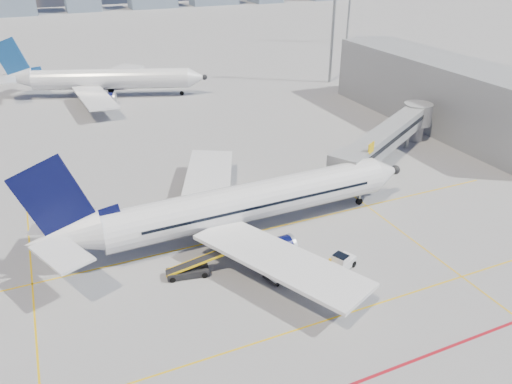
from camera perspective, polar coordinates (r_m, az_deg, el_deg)
ground at (r=43.60m, az=3.44°, el=-9.79°), size 420.00×420.00×0.00m
apron_markings at (r=40.70m, az=5.26°, el=-12.98°), size 90.00×35.12×0.01m
jet_bridge at (r=66.15m, az=15.15°, el=6.31°), size 23.55×15.78×6.30m
terminal_block at (r=82.81m, az=20.50°, el=10.57°), size 10.00×42.00×10.00m
floodlight_mast_ne at (r=102.41m, az=8.91°, el=19.69°), size 3.20×0.61×25.45m
main_aircraft at (r=47.88m, az=-2.25°, el=-1.54°), size 38.58×33.61×11.24m
second_aircraft at (r=96.95m, az=-17.12°, el=12.20°), size 36.00×30.59×10.94m
baggage_tug at (r=44.78m, az=9.81°, el=-7.86°), size 2.68×2.22×1.63m
cargo_dolly at (r=43.19m, az=3.32°, el=-8.40°), size 3.92×2.48×1.99m
belt_loader at (r=43.87m, az=-7.64°, el=-8.88°), size 5.25×2.05×2.11m
ramp_worker at (r=44.12m, az=8.45°, el=-8.33°), size 0.60×0.68×1.57m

